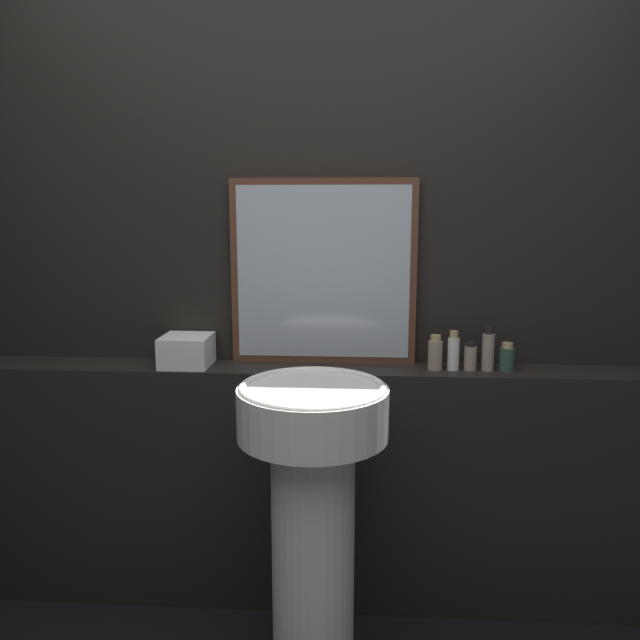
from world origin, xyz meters
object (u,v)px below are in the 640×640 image
mirror (323,272)px  shampoo_bottle (435,354)px  towel_stack (187,351)px  hand_soap_bottle (507,358)px  pedestal_sink (313,503)px  conditioner_bottle (453,352)px  body_wash_bottle (488,350)px  lotion_bottle (470,357)px

mirror → shampoo_bottle: 0.50m
towel_stack → hand_soap_bottle: bearing=0.0°
pedestal_sink → hand_soap_bottle: (0.65, 0.42, 0.36)m
pedestal_sink → shampoo_bottle: bearing=46.5°
mirror → conditioner_bottle: mirror is taller
pedestal_sink → conditioner_bottle: bearing=42.3°
pedestal_sink → mirror: bearing=90.0°
conditioner_bottle → body_wash_bottle: (0.12, -0.00, 0.01)m
shampoo_bottle → pedestal_sink: bearing=-133.5°
pedestal_sink → conditioner_bottle: conditioner_bottle is taller
pedestal_sink → lotion_bottle: bearing=38.9°
towel_stack → body_wash_bottle: (1.08, 0.00, 0.02)m
lotion_bottle → body_wash_bottle: size_ratio=0.65×
shampoo_bottle → conditioner_bottle: conditioner_bottle is taller
mirror → hand_soap_bottle: (0.65, -0.08, -0.29)m
pedestal_sink → mirror: (-0.00, 0.51, 0.65)m
shampoo_bottle → body_wash_bottle: 0.19m
towel_stack → body_wash_bottle: bearing=0.0°
conditioner_bottle → lotion_bottle: size_ratio=1.36×
conditioner_bottle → hand_soap_bottle: (0.19, -0.00, -0.02)m
towel_stack → hand_soap_bottle: towel_stack is taller
pedestal_sink → lotion_bottle: 0.77m
mirror → lotion_bottle: size_ratio=6.51×
mirror → pedestal_sink: bearing=-90.0°
shampoo_bottle → hand_soap_bottle: bearing=-0.0°
lotion_bottle → conditioner_bottle: bearing=180.0°
pedestal_sink → lotion_bottle: (0.53, 0.42, 0.36)m
pedestal_sink → mirror: size_ratio=1.44×
shampoo_bottle → conditioner_bottle: bearing=0.0°
pedestal_sink → lotion_bottle: size_ratio=9.39×
towel_stack → body_wash_bottle: 1.08m
pedestal_sink → hand_soap_bottle: size_ratio=9.63×
hand_soap_bottle → conditioner_bottle: bearing=180.0°
towel_stack → lotion_bottle: towel_stack is taller
body_wash_bottle → lotion_bottle: bearing=180.0°
shampoo_bottle → lotion_bottle: 0.12m
towel_stack → hand_soap_bottle: size_ratio=1.76×
shampoo_bottle → body_wash_bottle: (0.18, -0.00, 0.02)m
shampoo_bottle → body_wash_bottle: bearing=-0.0°
towel_stack → lotion_bottle: bearing=0.0°
pedestal_sink → hand_soap_bottle: 0.86m
pedestal_sink → towel_stack: (-0.49, 0.42, 0.37)m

